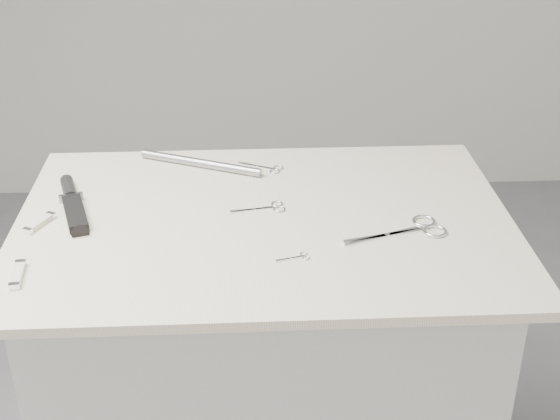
{
  "coord_description": "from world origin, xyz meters",
  "views": [
    {
      "loc": [
        -0.04,
        -1.38,
        1.67
      ],
      "look_at": [
        0.03,
        0.03,
        0.92
      ],
      "focal_mm": 50.0,
      "sensor_mm": 36.0,
      "label": 1
    }
  ],
  "objects_px": {
    "large_shears": "(414,229)",
    "metal_rail": "(200,163)",
    "pocket_knife_b": "(18,274)",
    "plinth": "(266,397)",
    "pocket_knife_a": "(40,223)",
    "embroidery_scissors_a": "(267,208)",
    "embroidery_scissors_b": "(268,168)",
    "tiny_scissors": "(297,257)",
    "sheathed_knife": "(72,201)"
  },
  "relations": [
    {
      "from": "sheathed_knife",
      "to": "tiny_scissors",
      "type": "bearing_deg",
      "value": -133.98
    },
    {
      "from": "large_shears",
      "to": "pocket_knife_b",
      "type": "xyz_separation_m",
      "value": [
        -0.74,
        -0.13,
        0.0
      ]
    },
    {
      "from": "pocket_knife_a",
      "to": "embroidery_scissors_a",
      "type": "bearing_deg",
      "value": -57.55
    },
    {
      "from": "tiny_scissors",
      "to": "metal_rail",
      "type": "relative_size",
      "value": 0.22
    },
    {
      "from": "embroidery_scissors_a",
      "to": "metal_rail",
      "type": "distance_m",
      "value": 0.26
    },
    {
      "from": "sheathed_knife",
      "to": "metal_rail",
      "type": "bearing_deg",
      "value": -72.48
    },
    {
      "from": "embroidery_scissors_a",
      "to": "pocket_knife_a",
      "type": "bearing_deg",
      "value": 175.58
    },
    {
      "from": "sheathed_knife",
      "to": "pocket_knife_a",
      "type": "relative_size",
      "value": 2.94
    },
    {
      "from": "embroidery_scissors_a",
      "to": "metal_rail",
      "type": "relative_size",
      "value": 0.38
    },
    {
      "from": "plinth",
      "to": "sheathed_knife",
      "type": "distance_m",
      "value": 0.63
    },
    {
      "from": "large_shears",
      "to": "metal_rail",
      "type": "relative_size",
      "value": 0.7
    },
    {
      "from": "pocket_knife_b",
      "to": "tiny_scissors",
      "type": "bearing_deg",
      "value": -90.78
    },
    {
      "from": "embroidery_scissors_b",
      "to": "pocket_knife_a",
      "type": "distance_m",
      "value": 0.52
    },
    {
      "from": "pocket_knife_a",
      "to": "metal_rail",
      "type": "relative_size",
      "value": 0.27
    },
    {
      "from": "large_shears",
      "to": "pocket_knife_b",
      "type": "relative_size",
      "value": 2.41
    },
    {
      "from": "plinth",
      "to": "sheathed_knife",
      "type": "relative_size",
      "value": 3.84
    },
    {
      "from": "large_shears",
      "to": "metal_rail",
      "type": "height_order",
      "value": "metal_rail"
    },
    {
      "from": "large_shears",
      "to": "pocket_knife_a",
      "type": "distance_m",
      "value": 0.74
    },
    {
      "from": "pocket_knife_a",
      "to": "pocket_knife_b",
      "type": "xyz_separation_m",
      "value": [
        0.0,
        -0.19,
        0.0
      ]
    },
    {
      "from": "large_shears",
      "to": "tiny_scissors",
      "type": "xyz_separation_m",
      "value": [
        -0.24,
        -0.09,
        -0.0
      ]
    },
    {
      "from": "pocket_knife_a",
      "to": "metal_rail",
      "type": "distance_m",
      "value": 0.4
    },
    {
      "from": "embroidery_scissors_b",
      "to": "metal_rail",
      "type": "xyz_separation_m",
      "value": [
        -0.15,
        0.02,
        0.01
      ]
    },
    {
      "from": "plinth",
      "to": "tiny_scissors",
      "type": "bearing_deg",
      "value": -70.4
    },
    {
      "from": "embroidery_scissors_b",
      "to": "pocket_knife_b",
      "type": "relative_size",
      "value": 1.2
    },
    {
      "from": "pocket_knife_a",
      "to": "large_shears",
      "type": "bearing_deg",
      "value": -68.15
    },
    {
      "from": "plinth",
      "to": "large_shears",
      "type": "relative_size",
      "value": 4.29
    },
    {
      "from": "tiny_scissors",
      "to": "sheathed_knife",
      "type": "bearing_deg",
      "value": 137.18
    },
    {
      "from": "large_shears",
      "to": "pocket_knife_a",
      "type": "xyz_separation_m",
      "value": [
        -0.74,
        0.06,
        0.0
      ]
    },
    {
      "from": "large_shears",
      "to": "tiny_scissors",
      "type": "distance_m",
      "value": 0.25
    },
    {
      "from": "pocket_knife_a",
      "to": "pocket_knife_b",
      "type": "height_order",
      "value": "pocket_knife_b"
    },
    {
      "from": "embroidery_scissors_a",
      "to": "embroidery_scissors_b",
      "type": "height_order",
      "value": "same"
    },
    {
      "from": "pocket_knife_b",
      "to": "metal_rail",
      "type": "height_order",
      "value": "metal_rail"
    },
    {
      "from": "embroidery_scissors_a",
      "to": "pocket_knife_a",
      "type": "relative_size",
      "value": 1.43
    },
    {
      "from": "plinth",
      "to": "large_shears",
      "type": "xyz_separation_m",
      "value": [
        0.29,
        -0.06,
        0.47
      ]
    },
    {
      "from": "pocket_knife_a",
      "to": "pocket_knife_b",
      "type": "distance_m",
      "value": 0.19
    },
    {
      "from": "embroidery_scissors_a",
      "to": "pocket_knife_b",
      "type": "height_order",
      "value": "pocket_knife_b"
    },
    {
      "from": "embroidery_scissors_a",
      "to": "sheathed_knife",
      "type": "height_order",
      "value": "sheathed_knife"
    },
    {
      "from": "metal_rail",
      "to": "embroidery_scissors_b",
      "type": "bearing_deg",
      "value": -6.45
    },
    {
      "from": "plinth",
      "to": "metal_rail",
      "type": "distance_m",
      "value": 0.56
    },
    {
      "from": "embroidery_scissors_b",
      "to": "pocket_knife_a",
      "type": "relative_size",
      "value": 1.31
    },
    {
      "from": "embroidery_scissors_b",
      "to": "pocket_knife_b",
      "type": "bearing_deg",
      "value": -110.59
    },
    {
      "from": "embroidery_scissors_b",
      "to": "tiny_scissors",
      "type": "xyz_separation_m",
      "value": [
        0.04,
        -0.39,
        -0.0
      ]
    },
    {
      "from": "metal_rail",
      "to": "pocket_knife_a",
      "type": "bearing_deg",
      "value": -139.84
    },
    {
      "from": "large_shears",
      "to": "pocket_knife_a",
      "type": "height_order",
      "value": "pocket_knife_a"
    },
    {
      "from": "tiny_scissors",
      "to": "sheathed_knife",
      "type": "relative_size",
      "value": 0.27
    },
    {
      "from": "sheathed_knife",
      "to": "pocket_knife_a",
      "type": "bearing_deg",
      "value": 133.1
    },
    {
      "from": "plinth",
      "to": "embroidery_scissors_a",
      "type": "distance_m",
      "value": 0.47
    },
    {
      "from": "pocket_knife_a",
      "to": "metal_rail",
      "type": "xyz_separation_m",
      "value": [
        0.31,
        0.26,
        0.01
      ]
    },
    {
      "from": "large_shears",
      "to": "plinth",
      "type": "bearing_deg",
      "value": 150.05
    },
    {
      "from": "metal_rail",
      "to": "pocket_knife_b",
      "type": "bearing_deg",
      "value": -124.22
    }
  ]
}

